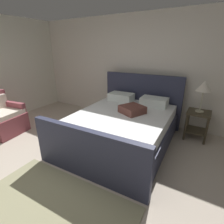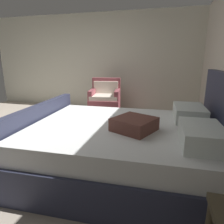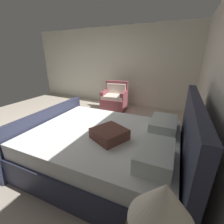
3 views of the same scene
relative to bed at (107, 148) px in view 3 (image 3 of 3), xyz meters
name	(u,v)px [view 3 (image 3 of 3)]	position (x,y,z in m)	size (l,w,h in m)	color
ground_plane	(50,133)	(-0.41, -1.70, -0.36)	(5.71, 5.94, 0.02)	#B3A595
wall_back	(222,91)	(-0.41, 1.33, 0.93)	(5.83, 0.12, 2.56)	silver
wall_side_left	(108,67)	(-3.33, -1.70, 0.93)	(0.12, 6.06, 2.56)	silver
bed	(107,148)	(0.00, 0.00, 0.00)	(1.97, 2.42, 1.23)	#2C2F46
table_lamp_right	(163,207)	(1.26, 0.92, 0.76)	(0.28, 0.28, 0.63)	#B7B293
armchair	(115,99)	(-2.48, -1.02, 0.00)	(0.83, 0.82, 0.90)	#8F434C
area_rug	(27,139)	(0.00, -1.93, -0.34)	(2.00, 1.29, 0.01)	gray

